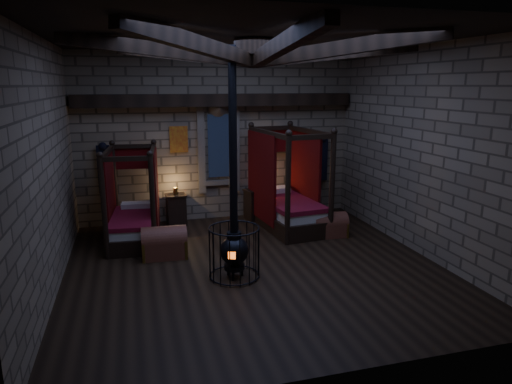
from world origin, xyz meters
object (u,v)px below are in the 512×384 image
object	(u,v)px
bed_left	(134,219)
stove	(234,246)
bed_right	(287,203)
trunk_right	(329,225)
trunk_left	(164,243)

from	to	relation	value
bed_left	stove	bearing A→B (deg)	-50.85
bed_right	stove	size ratio (longest dim) A/B	0.59
bed_left	bed_right	distance (m)	3.62
bed_right	trunk_right	size ratio (longest dim) A/B	2.96
bed_left	trunk_right	xyz separation A→B (m)	(4.33, -0.85, -0.26)
bed_right	trunk_left	size ratio (longest dim) A/B	2.62
trunk_right	bed_right	bearing A→B (deg)	130.67
bed_left	trunk_left	distance (m)	1.32
trunk_left	stove	xyz separation A→B (m)	(1.14, -1.36, 0.30)
trunk_left	stove	distance (m)	1.80
stove	bed_left	bearing A→B (deg)	146.20
trunk_left	trunk_right	xyz separation A→B (m)	(3.77, 0.32, -0.04)
trunk_left	trunk_right	bearing A→B (deg)	7.41
bed_right	trunk_left	xyz separation A→B (m)	(-3.05, -1.26, -0.30)
bed_right	trunk_right	distance (m)	1.23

